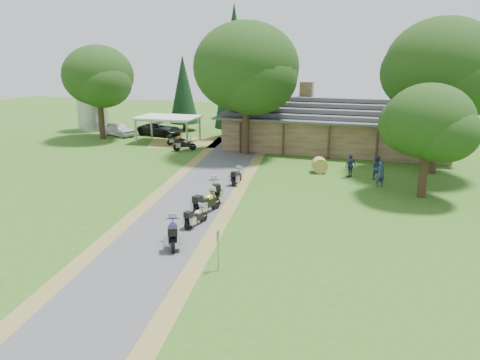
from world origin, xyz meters
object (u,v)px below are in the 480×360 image
(car_white_sedan, at_px, (118,127))
(motorcycle_row_b, at_px, (196,216))
(motorcycle_row_c, at_px, (207,202))
(motorcycle_carport_a, at_px, (177,139))
(motorcycle_row_d, at_px, (215,189))
(silo, at_px, (92,100))
(motorcycle_row_a, at_px, (173,232))
(lodge, at_px, (335,123))
(motorcycle_carport_b, at_px, (185,144))
(car_dark_suv, at_px, (160,126))
(motorcycle_row_e, at_px, (237,176))
(hay_bale, at_px, (320,165))
(carport, at_px, (168,129))

(car_white_sedan, height_order, motorcycle_row_b, car_white_sedan)
(motorcycle_row_c, relative_size, motorcycle_carport_a, 1.24)
(motorcycle_row_d, distance_m, motorcycle_carport_a, 18.48)
(silo, height_order, motorcycle_row_c, silo)
(silo, height_order, motorcycle_row_a, silo)
(car_white_sedan, height_order, motorcycle_row_d, car_white_sedan)
(motorcycle_row_a, bearing_deg, car_white_sedan, 11.01)
(lodge, relative_size, motorcycle_row_b, 12.90)
(motorcycle_row_c, distance_m, motorcycle_carport_b, 17.92)
(car_dark_suv, xyz_separation_m, motorcycle_row_a, (14.50, -27.36, -0.34))
(motorcycle_row_a, relative_size, motorcycle_row_e, 1.22)
(motorcycle_row_d, bearing_deg, motorcycle_row_c, 161.80)
(motorcycle_row_a, distance_m, motorcycle_row_e, 11.25)
(car_white_sedan, xyz_separation_m, motorcycle_carport_b, (10.22, -5.17, -0.28))
(motorcycle_row_a, distance_m, motorcycle_carport_a, 25.16)
(motorcycle_row_e, bearing_deg, motorcycle_row_d, 177.73)
(motorcycle_row_a, distance_m, motorcycle_row_d, 7.30)
(motorcycle_row_b, height_order, motorcycle_carport_a, motorcycle_carport_a)
(motorcycle_carport_a, relative_size, hay_bale, 1.50)
(motorcycle_row_b, distance_m, motorcycle_carport_b, 19.78)
(motorcycle_row_e, bearing_deg, hay_bale, -45.75)
(carport, xyz_separation_m, motorcycle_row_a, (11.85, -23.99, -0.61))
(car_dark_suv, distance_m, motorcycle_row_d, 24.44)
(silo, xyz_separation_m, car_dark_suv, (9.24, -1.02, -2.48))
(motorcycle_row_e, xyz_separation_m, hay_bale, (5.10, 4.97, -0.01))
(car_dark_suv, distance_m, hay_bale, 22.19)
(lodge, bearing_deg, motorcycle_row_a, -100.47)
(hay_bale, bearing_deg, motorcycle_row_b, -109.06)
(motorcycle_row_b, relative_size, motorcycle_carport_b, 0.86)
(motorcycle_row_d, xyz_separation_m, motorcycle_carport_b, (-7.98, 13.29, -0.05))
(motorcycle_row_b, bearing_deg, hay_bale, -4.10)
(carport, relative_size, motorcycle_row_a, 2.91)
(carport, height_order, car_white_sedan, carport)
(motorcycle_row_a, relative_size, motorcycle_row_d, 1.01)
(lodge, height_order, motorcycle_row_a, lodge)
(carport, distance_m, motorcycle_row_e, 17.14)
(car_white_sedan, distance_m, motorcycle_row_b, 29.70)
(motorcycle_row_d, relative_size, motorcycle_row_e, 1.20)
(car_white_sedan, bearing_deg, motorcycle_carport_a, -87.16)
(motorcycle_row_c, bearing_deg, car_white_sedan, 56.86)
(lodge, xyz_separation_m, motorcycle_row_d, (-5.30, -18.38, -1.74))
(carport, distance_m, motorcycle_row_d, 20.17)
(car_white_sedan, distance_m, car_dark_suv, 4.56)
(lodge, distance_m, motorcycle_carport_a, 15.54)
(motorcycle_row_e, bearing_deg, silo, 53.68)
(car_dark_suv, height_order, motorcycle_row_b, car_dark_suv)
(lodge, relative_size, car_white_sedan, 3.80)
(car_dark_suv, bearing_deg, car_white_sedan, 121.14)
(motorcycle_row_c, relative_size, motorcycle_row_d, 1.03)
(motorcycle_row_d, bearing_deg, car_dark_suv, 6.85)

